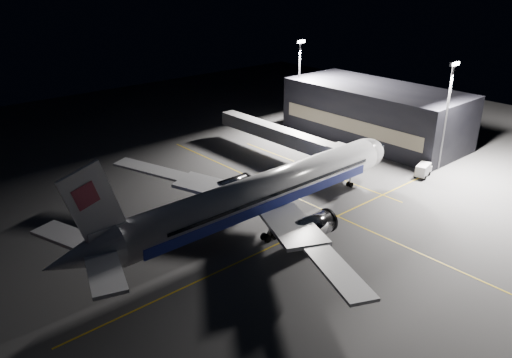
{
  "coord_description": "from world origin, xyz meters",
  "views": [
    {
      "loc": [
        -45.74,
        -50.09,
        36.22
      ],
      "look_at": [
        0.96,
        3.1,
        6.0
      ],
      "focal_mm": 35.0,
      "sensor_mm": 36.0,
      "label": 1
    }
  ],
  "objects": [
    {
      "name": "service_truck",
      "position": [
        34.83,
        -5.87,
        1.3
      ],
      "size": [
        5.07,
        3.0,
        2.43
      ],
      "rotation": [
        0.0,
        0.0,
        0.24
      ],
      "color": "silver",
      "rests_on": "ground"
    },
    {
      "name": "ground",
      "position": [
        0.0,
        0.0,
        0.0
      ],
      "size": [
        200.0,
        200.0,
        0.0
      ],
      "primitive_type": "plane",
      "color": "#4C4C4F",
      "rests_on": "ground"
    },
    {
      "name": "floodlight_mast_north",
      "position": [
        40.0,
        31.99,
        12.37
      ],
      "size": [
        2.4,
        0.68,
        20.7
      ],
      "color": "#59595E",
      "rests_on": "ground"
    },
    {
      "name": "safety_cone_a",
      "position": [
        -0.96,
        9.74,
        0.32
      ],
      "size": [
        0.43,
        0.43,
        0.64
      ],
      "primitive_type": "cone",
      "color": "#F15F0A",
      "rests_on": "ground"
    },
    {
      "name": "guide_line_side",
      "position": [
        22.0,
        10.0,
        0.01
      ],
      "size": [
        0.25,
        40.0,
        0.01
      ],
      "primitive_type": "cube",
      "color": "gold",
      "rests_on": "ground"
    },
    {
      "name": "safety_cone_b",
      "position": [
        -4.52,
        14.0,
        0.28
      ],
      "size": [
        0.38,
        0.38,
        0.57
      ],
      "primitive_type": "cone",
      "color": "#F15F0A",
      "rests_on": "ground"
    },
    {
      "name": "guide_line_main",
      "position": [
        10.0,
        0.0,
        0.01
      ],
      "size": [
        0.25,
        80.0,
        0.01
      ],
      "primitive_type": "cube",
      "color": "gold",
      "rests_on": "ground"
    },
    {
      "name": "terminal",
      "position": [
        45.98,
        14.0,
        6.0
      ],
      "size": [
        18.12,
        40.0,
        12.0
      ],
      "color": "black",
      "rests_on": "ground"
    },
    {
      "name": "guide_line_cross",
      "position": [
        0.0,
        -6.0,
        0.01
      ],
      "size": [
        70.0,
        0.25,
        0.01
      ],
      "primitive_type": "cube",
      "color": "gold",
      "rests_on": "ground"
    },
    {
      "name": "safety_cone_c",
      "position": [
        -7.78,
        7.22,
        0.27
      ],
      "size": [
        0.36,
        0.36,
        0.53
      ],
      "primitive_type": "cone",
      "color": "#F15F0A",
      "rests_on": "ground"
    },
    {
      "name": "jet_bridge",
      "position": [
        22.0,
        18.06,
        4.58
      ],
      "size": [
        3.6,
        34.4,
        6.3
      ],
      "color": "#B2B2B7",
      "rests_on": "ground"
    },
    {
      "name": "baggage_tug",
      "position": [
        2.22,
        11.07,
        0.9
      ],
      "size": [
        3.26,
        2.93,
        1.96
      ],
      "rotation": [
        0.0,
        0.0,
        -0.34
      ],
      "color": "black",
      "rests_on": "ground"
    },
    {
      "name": "floodlight_mast_south",
      "position": [
        40.0,
        -6.01,
        12.37
      ],
      "size": [
        2.4,
        0.67,
        20.7
      ],
      "color": "#59595E",
      "rests_on": "ground"
    },
    {
      "name": "airliner",
      "position": [
        -1.08,
        0.0,
        5.16
      ],
      "size": [
        61.48,
        54.22,
        16.64
      ],
      "color": "silver",
      "rests_on": "ground"
    }
  ]
}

